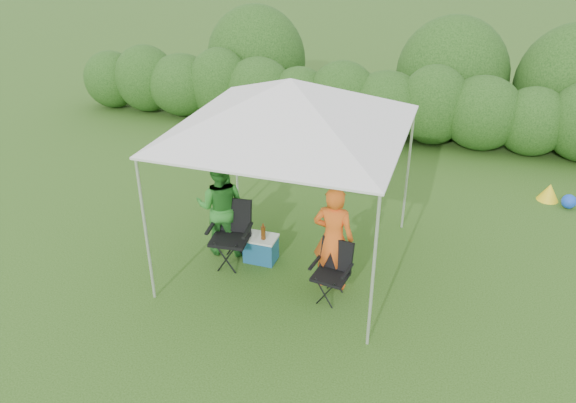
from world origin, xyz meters
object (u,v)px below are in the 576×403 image
(chair_left, at_px, (231,229))
(cooler, at_px, (261,248))
(woman, at_px, (221,206))
(canopy, at_px, (291,105))
(chair_right, at_px, (333,267))
(man, at_px, (333,238))

(chair_left, xyz_separation_m, cooler, (0.41, 0.14, -0.35))
(woman, bearing_deg, canopy, 174.35)
(chair_right, distance_m, man, 0.39)
(canopy, xyz_separation_m, cooler, (-0.41, -0.17, -2.25))
(chair_left, bearing_deg, chair_right, -18.72)
(canopy, bearing_deg, chair_left, -159.13)
(chair_left, relative_size, cooler, 2.00)
(canopy, bearing_deg, chair_right, -39.05)
(man, relative_size, cooler, 3.20)
(man, xyz_separation_m, woman, (-1.86, 0.37, 0.00))
(chair_left, distance_m, man, 1.62)
(woman, bearing_deg, chair_left, 129.15)
(chair_right, bearing_deg, chair_left, 175.51)
(man, height_order, woman, same)
(woman, bearing_deg, man, 158.23)
(man, bearing_deg, chair_left, -4.66)
(canopy, distance_m, cooler, 2.30)
(chair_left, xyz_separation_m, man, (1.60, -0.15, 0.23))
(canopy, bearing_deg, cooler, -157.77)
(canopy, relative_size, chair_left, 3.16)
(chair_left, height_order, woman, woman)
(chair_right, distance_m, cooler, 1.37)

